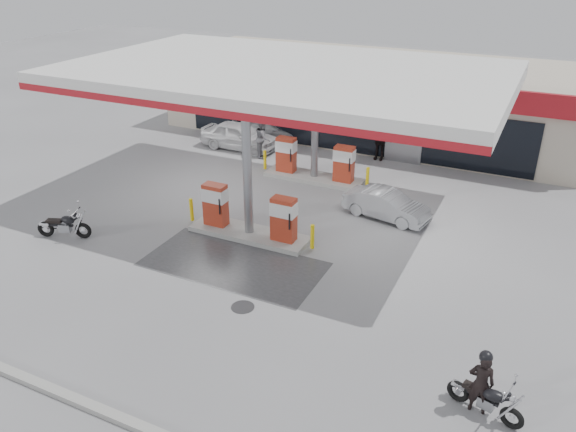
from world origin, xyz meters
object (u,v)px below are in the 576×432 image
Objects in this scene: attendant at (263,138)px; biker_walking at (380,140)px; biker_main at (481,383)px; parked_car_right at (495,149)px; sedan_white at (240,136)px; parked_car_left at (267,131)px; main_motorcycle at (486,400)px; parked_motorcycle at (65,226)px; hatchback_silver at (386,205)px; pump_island_near at (249,218)px; pump_island_far at (314,165)px.

biker_walking reaches higher than attendant.
biker_main reaches higher than parked_car_right.
parked_car_left is (0.63, 1.80, -0.16)m from sedan_white.
sedan_white is at bearing -168.48° from biker_walking.
parked_motorcycle reaches higher than main_motorcycle.
parked_car_right is at bearing -8.32° from hatchback_silver.
biker_walking is (5.32, 2.12, 0.03)m from attendant.
sedan_white is 0.92× the size of parked_car_right.
parked_motorcycle is 0.98× the size of biker_walking.
attendant is (1.65, -0.52, 0.26)m from sedan_white.
parked_motorcycle is 1.01× the size of attendant.
pump_island_near is 9.67m from sedan_white.
main_motorcycle is 0.53× the size of hatchback_silver.
sedan_white is at bearing 52.47° from attendant.
pump_island_near is at bearing -179.05° from parked_car_left.
hatchback_silver is at bearing 41.53° from pump_island_near.
parked_car_right is (6.98, 12.00, -0.09)m from pump_island_near.
parked_car_left is at bearing 64.07° from hatchback_silver.
main_motorcycle is 10.15m from hatchback_silver.
biker_main reaches higher than sedan_white.
pump_island_near is 2.88× the size of main_motorcycle.
pump_island_near is at bearing -175.82° from attendant.
attendant reaches higher than parked_car_left.
biker_main reaches higher than main_motorcycle.
biker_walking reaches higher than pump_island_far.
pump_island_far reaches higher than biker_main.
pump_island_near is 3.21× the size of biker_main.
parked_car_left is at bearing -18.78° from sedan_white.
parked_motorcycle is at bearing -173.61° from main_motorcycle.
hatchback_silver reaches higher than main_motorcycle.
parked_motorcycle is at bearing 146.73° from attendant.
biker_walking is at bearing 38.12° from parked_motorcycle.
pump_island_far reaches higher than main_motorcycle.
attendant is at bearing 149.05° from main_motorcycle.
parked_car_right is (2.92, 8.40, 0.07)m from hatchback_silver.
biker_walking reaches higher than main_motorcycle.
biker_main is 0.81× the size of biker_walking.
biker_main is at bearing -156.42° from attendant.
biker_walking reaches higher than parked_motorcycle.
sedan_white reaches higher than hatchback_silver.
parked_car_right is at bearing 59.81° from pump_island_near.
biker_walking reaches higher than hatchback_silver.
pump_island_far is 9.21m from parked_car_right.
biker_main is at bearing -140.59° from hatchback_silver.
parked_car_left is 0.84× the size of parked_car_right.
parked_motorcycle is (-15.00, 2.26, 0.05)m from main_motorcycle.
attendant reaches higher than pump_island_near.
hatchback_silver is at bearing 134.33° from main_motorcycle.
parked_car_left is 1.90× the size of biker_walking.
attendant reaches higher than main_motorcycle.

